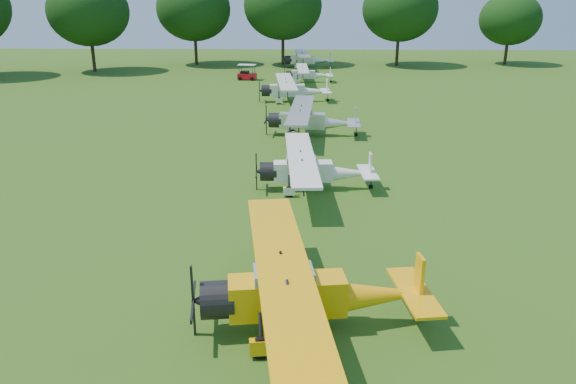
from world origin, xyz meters
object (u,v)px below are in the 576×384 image
object	(u,v)px
aircraft_2	(305,289)
aircraft_3	(312,168)
aircraft_4	(309,118)
aircraft_5	(292,88)
aircraft_6	(307,73)
aircraft_7	(306,58)
golf_cart	(247,75)

from	to	relation	value
aircraft_2	aircraft_3	size ratio (longest dim) A/B	1.16
aircraft_2	aircraft_4	world-z (taller)	aircraft_2
aircraft_5	aircraft_6	world-z (taller)	aircraft_5
aircraft_3	aircraft_5	world-z (taller)	aircraft_5
aircraft_4	aircraft_6	bearing A→B (deg)	93.29
aircraft_4	aircraft_7	xyz separation A→B (m)	(-0.19, 39.43, 0.02)
aircraft_3	golf_cart	world-z (taller)	aircraft_3
aircraft_7	aircraft_6	bearing A→B (deg)	-95.07
golf_cart	aircraft_7	bearing A→B (deg)	67.47
aircraft_3	aircraft_4	distance (m)	11.97
aircraft_4	aircraft_6	world-z (taller)	aircraft_4
aircraft_4	aircraft_5	distance (m)	13.58
aircraft_6	golf_cart	bearing A→B (deg)	165.18
aircraft_2	aircraft_5	world-z (taller)	aircraft_2
aircraft_2	aircraft_7	xyz separation A→B (m)	(0.10, 64.56, -0.08)
aircraft_2	golf_cart	xyz separation A→B (m)	(-7.05, 52.77, -0.76)
aircraft_2	aircraft_5	size ratio (longest dim) A/B	1.08
aircraft_6	aircraft_7	size ratio (longest dim) A/B	0.81
aircraft_5	aircraft_6	size ratio (longest dim) A/B	1.22
aircraft_3	aircraft_4	bearing A→B (deg)	86.81
aircraft_7	aircraft_2	bearing A→B (deg)	-95.44
aircraft_7	aircraft_4	bearing A→B (deg)	-95.08
aircraft_4	aircraft_5	world-z (taller)	same
aircraft_5	aircraft_3	bearing A→B (deg)	-91.79
aircraft_7	golf_cart	bearing A→B (deg)	-126.59
aircraft_4	aircraft_6	size ratio (longest dim) A/B	1.21
aircraft_5	golf_cart	xyz separation A→B (m)	(-5.80, 14.14, -0.66)
aircraft_5	golf_cart	bearing A→B (deg)	106.95
golf_cart	aircraft_6	bearing A→B (deg)	-3.97
aircraft_2	aircraft_4	distance (m)	25.13
aircraft_2	aircraft_6	xyz separation A→B (m)	(0.16, 51.15, -0.32)
aircraft_3	aircraft_6	distance (m)	37.99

